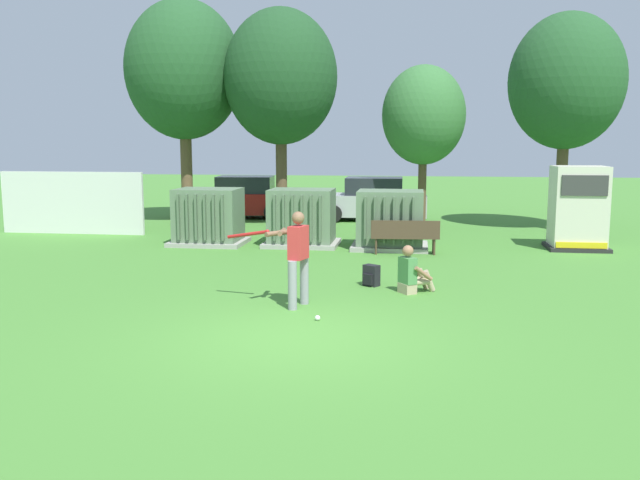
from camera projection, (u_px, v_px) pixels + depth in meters
ground_plane at (295, 338)px, 10.33m from camera, size 96.00×96.00×0.00m
fence_panel at (72, 203)px, 21.75m from camera, size 4.80×0.12×2.00m
transformer_west at (209, 217)px, 19.54m from camera, size 2.10×1.70×1.62m
transformer_mid_west at (302, 218)px, 19.31m from camera, size 2.10×1.70×1.62m
transformer_mid_east at (390, 220)px, 18.76m from camera, size 2.10×1.70×1.62m
generator_enclosure at (578, 208)px, 18.61m from camera, size 1.60×1.40×2.30m
park_bench at (405, 234)px, 17.81m from camera, size 1.82×0.52×0.92m
batter at (295, 254)px, 12.15m from camera, size 1.60×0.78×1.74m
sports_ball at (318, 318)px, 11.31m from camera, size 0.09×0.09×0.09m
seated_spectator at (412, 274)px, 13.34m from camera, size 0.78×0.69×0.96m
backpack at (371, 276)px, 13.99m from camera, size 0.38×0.37×0.44m
tree_left at (184, 70)px, 24.17m from camera, size 4.18×4.18×7.98m
tree_center_left at (281, 77)px, 23.34m from camera, size 3.93×3.93×7.51m
tree_center_right at (424, 116)px, 23.88m from camera, size 2.95×2.95×5.64m
tree_right at (566, 82)px, 22.08m from camera, size 3.73×3.73×7.13m
parked_car_leftmost at (243, 198)px, 26.27m from camera, size 4.33×2.19×1.62m
parked_car_left_of_center at (371, 200)px, 25.43m from camera, size 4.23×1.98×1.62m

